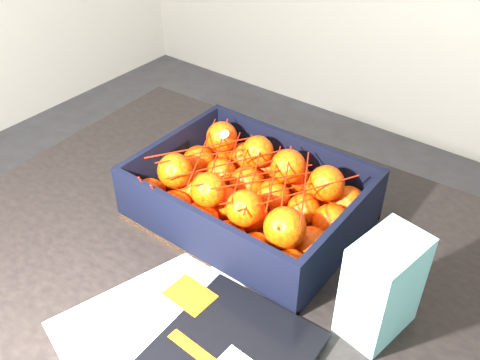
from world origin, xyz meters
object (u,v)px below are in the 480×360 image
Objects in this scene: produce_crate at (250,204)px; table at (261,295)px; magazine_stack at (187,347)px; retail_carton at (382,287)px.

table is at bearing -41.72° from produce_crate.
produce_crate is at bearing 109.68° from magazine_stack.
magazine_stack is 0.94× the size of produce_crate.
magazine_stack is at bearing -70.32° from produce_crate.
magazine_stack is (0.02, -0.22, 0.11)m from table.
produce_crate is 0.32m from retail_carton.
retail_carton is at bearing 46.98° from magazine_stack.
table is 0.17m from produce_crate.
produce_crate reaches higher than magazine_stack.
produce_crate is at bearing 174.36° from retail_carton.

